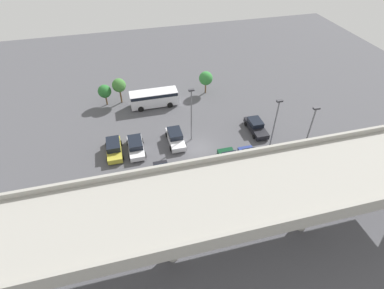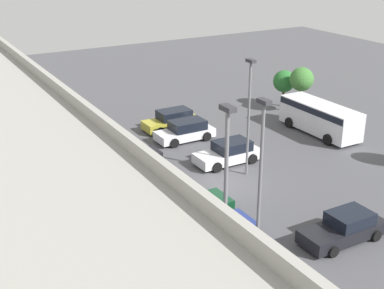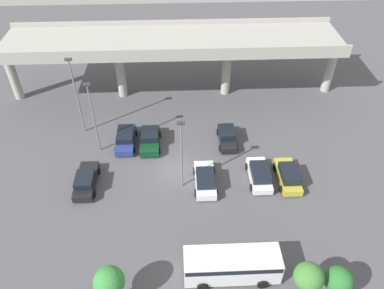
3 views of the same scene
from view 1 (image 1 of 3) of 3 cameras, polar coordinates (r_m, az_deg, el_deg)
The scene contains 16 objects.
ground_plane at distance 39.49m, azimuth 1.55°, elevation -0.73°, with size 92.00×92.00×0.00m, color #4C4C51.
highway_overpass at distance 25.42m, azimuth 10.54°, elevation -9.46°, with size 40.60×7.93×8.24m.
parked_car_0 at distance 42.97m, azimuth 12.08°, elevation 3.39°, with size 2.08×4.83×1.52m.
parked_car_1 at distance 37.53m, azimuth 11.31°, elevation -2.83°, with size 2.16×4.71×1.57m.
parked_car_2 at distance 36.82m, azimuth 7.38°, elevation -3.25°, with size 2.25×4.58×1.65m.
parked_car_3 at distance 40.09m, azimuth -3.18°, elevation 1.36°, with size 2.15×4.70×1.58m.
parked_car_4 at distance 35.16m, azimuth -5.55°, elevation -5.72°, with size 1.98×4.31×1.61m.
parked_car_5 at distance 39.34m, azimuth -10.67°, elevation -0.28°, with size 2.16×4.57×1.58m.
parked_car_6 at distance 39.64m, azimuth -14.67°, elevation -0.67°, with size 2.09×4.64×1.60m.
shuttle_bus at distance 47.26m, azimuth -7.27°, elevation 8.90°, with size 7.30×2.60×2.44m.
lamp_post_near_aisle at distance 38.15m, azimuth -0.12°, elevation 6.30°, with size 0.70×0.35×7.77m.
lamp_post_mid_lot at distance 35.34m, azimuth 21.11°, elevation 1.38°, with size 0.70×0.35×9.14m.
lamp_post_by_overpass at distance 36.68m, azimuth 15.41°, elevation 3.58°, with size 0.70×0.35×8.30m.
tree_front_left at distance 49.70m, azimuth 2.65°, elevation 12.48°, with size 2.22×2.22×3.78m.
tree_front_centre at distance 48.18m, azimuth -13.74°, elevation 10.88°, with size 2.11×2.11×4.13m.
tree_front_right at distance 48.56m, azimuth -16.31°, elevation 9.68°, with size 2.03×2.03×3.38m.
Camera 1 is at (8.43, 28.39, 26.12)m, focal length 28.00 mm.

